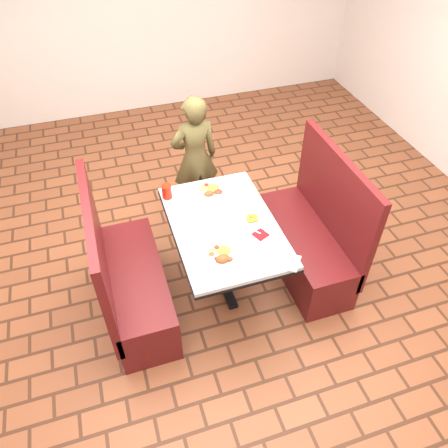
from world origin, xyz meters
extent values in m
plane|color=brown|center=(0.00, 0.00, 0.00)|extent=(7.00, 7.00, 0.00)
cube|color=white|center=(0.00, 3.50, 1.40)|extent=(6.00, 0.04, 2.80)
cube|color=silver|center=(0.00, 0.00, 0.73)|extent=(0.80, 1.20, 0.03)
cube|color=black|center=(0.00, 0.00, 0.70)|extent=(0.81, 1.21, 0.02)
cylinder|color=black|center=(0.00, 0.00, 0.36)|extent=(0.10, 0.10, 0.69)
cube|color=black|center=(0.00, 0.00, 0.01)|extent=(0.55, 0.08, 0.03)
cube|color=black|center=(0.00, 0.00, 0.01)|extent=(0.08, 0.55, 0.03)
cube|color=#5C1516|center=(-0.75, 0.00, 0.23)|extent=(0.45, 1.20, 0.45)
cube|color=#5C1516|center=(-0.97, 0.00, 0.70)|extent=(0.06, 1.20, 0.95)
cube|color=#5C1516|center=(0.75, 0.00, 0.23)|extent=(0.45, 1.20, 0.45)
cube|color=#5C1516|center=(0.97, 0.00, 0.70)|extent=(0.06, 1.20, 0.95)
imported|color=brown|center=(0.06, 1.09, 0.65)|extent=(0.49, 0.34, 1.29)
cylinder|color=white|center=(-0.12, -0.32, 0.76)|extent=(0.25, 0.25, 0.02)
ellipsoid|color=yellow|center=(-0.09, -0.29, 0.79)|extent=(0.10, 0.10, 0.05)
ellipsoid|color=#99C44E|center=(-0.17, -0.27, 0.78)|extent=(0.10, 0.08, 0.03)
cylinder|color=red|center=(-0.14, -0.25, 0.78)|extent=(0.04, 0.04, 0.01)
ellipsoid|color=brown|center=(-0.13, -0.37, 0.80)|extent=(0.11, 0.08, 0.06)
ellipsoid|color=brown|center=(-0.09, -0.38, 0.78)|extent=(0.06, 0.05, 0.04)
cylinder|color=white|center=(-0.20, -0.33, 0.78)|extent=(0.06, 0.06, 0.04)
cylinder|color=#653113|center=(-0.20, -0.33, 0.80)|extent=(0.05, 0.05, 0.00)
cylinder|color=white|center=(0.02, 0.41, 0.76)|extent=(0.26, 0.26, 0.02)
ellipsoid|color=yellow|center=(0.05, 0.45, 0.79)|extent=(0.11, 0.11, 0.05)
ellipsoid|color=#99C44E|center=(-0.03, 0.46, 0.78)|extent=(0.11, 0.09, 0.03)
cylinder|color=red|center=(0.00, 0.48, 0.78)|extent=(0.04, 0.04, 0.01)
ellipsoid|color=maroon|center=(0.07, 0.38, 0.78)|extent=(0.08, 0.08, 0.03)
ellipsoid|color=brown|center=(-0.01, 0.37, 0.79)|extent=(0.09, 0.07, 0.05)
cylinder|color=white|center=(0.22, -0.02, 0.76)|extent=(0.17, 0.17, 0.01)
cube|color=maroon|center=(0.23, -0.20, 0.75)|extent=(0.14, 0.14, 0.00)
cube|color=silver|center=(0.19, -0.15, 0.75)|extent=(0.08, 0.10, 0.00)
cylinder|color=red|center=(-0.35, 0.46, 0.81)|extent=(0.08, 0.08, 0.12)
cube|color=white|center=(0.29, -0.51, 0.76)|extent=(0.26, 0.25, 0.01)
cube|color=silver|center=(-0.09, -0.32, 0.76)|extent=(0.05, 0.16, 0.00)
cube|color=silver|center=(-0.13, -0.35, 0.76)|extent=(0.09, 0.13, 0.00)
camera|label=1|loc=(-0.77, -2.38, 3.08)|focal=35.00mm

